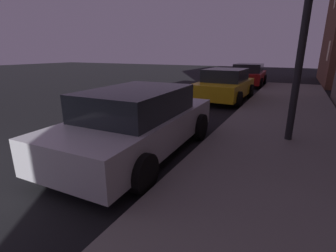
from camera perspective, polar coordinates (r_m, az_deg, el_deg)
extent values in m
cube|color=#B7B7BF|center=(5.38, -6.64, -0.40)|extent=(1.97, 4.53, 0.64)
cube|color=#1E2328|center=(5.18, -7.32, 5.52)|extent=(1.68, 2.49, 0.56)
cylinder|color=black|center=(7.05, -6.96, 1.71)|extent=(0.24, 0.67, 0.66)
cylinder|color=black|center=(6.28, 7.42, -0.19)|extent=(0.24, 0.67, 0.66)
cylinder|color=black|center=(5.06, -24.08, -5.81)|extent=(0.24, 0.67, 0.66)
cylinder|color=black|center=(3.92, -5.81, -10.92)|extent=(0.24, 0.67, 0.66)
cube|color=gold|center=(11.70, 12.99, 8.61)|extent=(1.95, 4.13, 0.64)
cube|color=#1E2328|center=(11.69, 13.25, 11.45)|extent=(1.70, 2.16, 0.56)
cylinder|color=black|center=(13.21, 10.42, 8.60)|extent=(0.23, 0.66, 0.66)
cylinder|color=black|center=(12.76, 18.66, 7.72)|extent=(0.23, 0.66, 0.66)
cylinder|color=black|center=(10.85, 6.15, 7.04)|extent=(0.23, 0.66, 0.66)
cylinder|color=black|center=(10.29, 16.09, 5.95)|extent=(0.23, 0.66, 0.66)
cube|color=maroon|center=(17.48, 18.13, 10.80)|extent=(2.01, 4.13, 0.64)
cube|color=#1E2328|center=(17.35, 18.26, 12.67)|extent=(1.73, 2.19, 0.56)
cylinder|color=black|center=(18.89, 15.72, 10.65)|extent=(0.24, 0.67, 0.66)
cylinder|color=black|center=(18.65, 21.57, 10.04)|extent=(0.24, 0.67, 0.66)
cylinder|color=black|center=(16.43, 14.07, 9.94)|extent=(0.24, 0.67, 0.66)
cylinder|color=black|center=(16.15, 20.78, 9.25)|extent=(0.24, 0.67, 0.66)
cylinder|color=black|center=(6.31, 29.71, 22.52)|extent=(0.16, 0.16, 5.70)
cube|color=#F2D17F|center=(19.07, 33.37, 14.41)|extent=(0.06, 0.90, 1.20)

